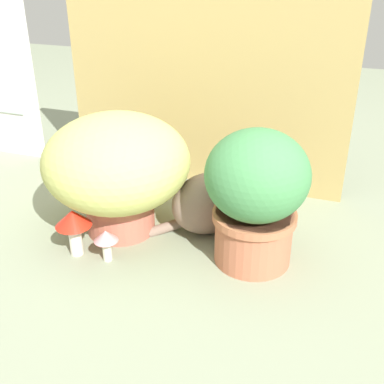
% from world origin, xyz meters
% --- Properties ---
extents(ground_plane, '(6.00, 6.00, 0.00)m').
position_xyz_m(ground_plane, '(0.00, 0.00, 0.00)').
color(ground_plane, gray).
extents(cardboard_backdrop, '(1.14, 0.03, 0.83)m').
position_xyz_m(cardboard_backdrop, '(0.02, 0.58, 0.42)').
color(cardboard_backdrop, tan).
rests_on(cardboard_backdrop, ground).
extents(grass_planter, '(0.49, 0.49, 0.42)m').
position_xyz_m(grass_planter, '(-0.12, 0.10, 0.24)').
color(grass_planter, '#B55F4D').
rests_on(grass_planter, ground).
extents(leafy_planter, '(0.31, 0.31, 0.43)m').
position_xyz_m(leafy_planter, '(0.36, 0.08, 0.24)').
color(leafy_planter, '#B26447').
rests_on(leafy_planter, ground).
extents(cat, '(0.36, 0.30, 0.32)m').
position_xyz_m(cat, '(0.19, 0.20, 0.12)').
color(cat, '#806859').
rests_on(cat, ground).
extents(mushroom_ornament_pink, '(0.08, 0.08, 0.11)m').
position_xyz_m(mushroom_ornament_pink, '(-0.07, -0.08, 0.08)').
color(mushroom_ornament_pink, silver).
rests_on(mushroom_ornament_pink, ground).
extents(mushroom_ornament_red, '(0.12, 0.12, 0.16)m').
position_xyz_m(mushroom_ornament_red, '(-0.18, -0.08, 0.12)').
color(mushroom_ornament_red, silver).
rests_on(mushroom_ornament_red, ground).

